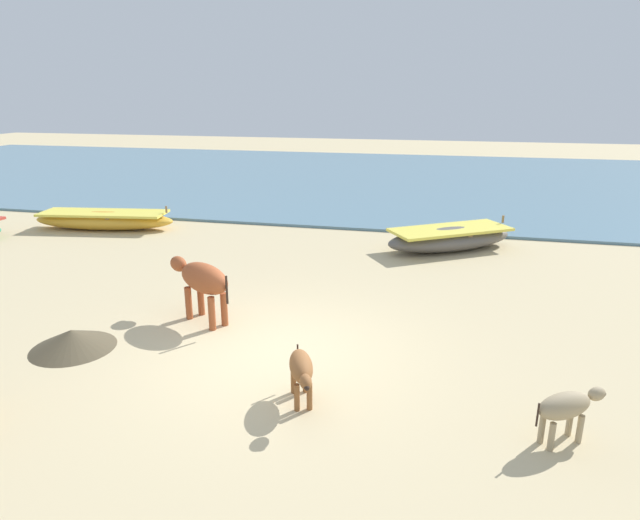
% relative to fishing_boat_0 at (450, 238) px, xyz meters
% --- Properties ---
extents(ground, '(80.00, 80.00, 0.00)m').
position_rel_fishing_boat_0_xyz_m(ground, '(-2.60, -6.59, -0.32)').
color(ground, '#CCB789').
extents(sea_water, '(60.00, 20.00, 0.08)m').
position_rel_fishing_boat_0_xyz_m(sea_water, '(-2.60, 11.47, -0.28)').
color(sea_water, slate).
rests_on(sea_water, ground).
extents(fishing_boat_0, '(3.60, 2.94, 0.78)m').
position_rel_fishing_boat_0_xyz_m(fishing_boat_0, '(0.00, 0.00, 0.00)').
color(fishing_boat_0, '#5B5651').
rests_on(fishing_boat_0, ground).
extents(fishing_boat_1, '(4.30, 1.69, 0.73)m').
position_rel_fishing_boat_0_xyz_m(fishing_boat_1, '(-10.04, -0.05, -0.03)').
color(fishing_boat_1, gold).
rests_on(fishing_boat_1, ground).
extents(cow_adult_rust, '(1.56, 1.12, 1.09)m').
position_rel_fishing_boat_0_xyz_m(cow_adult_rust, '(-4.25, -5.67, 0.47)').
color(cow_adult_rust, '#9E4C28').
rests_on(cow_adult_rust, ground).
extents(calf_near_brown, '(0.57, 1.01, 0.68)m').
position_rel_fishing_boat_0_xyz_m(calf_near_brown, '(-1.88, -7.85, 0.17)').
color(calf_near_brown, brown).
rests_on(calf_near_brown, ground).
extents(calf_far_dun, '(0.91, 0.71, 0.65)m').
position_rel_fishing_boat_0_xyz_m(calf_far_dun, '(1.31, -7.98, 0.15)').
color(calf_far_dun, tan).
rests_on(calf_far_dun, ground).
extents(debris_pile_1, '(1.88, 1.88, 0.32)m').
position_rel_fishing_boat_0_xyz_m(debris_pile_1, '(-5.85, -7.15, -0.16)').
color(debris_pile_1, brown).
rests_on(debris_pile_1, ground).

